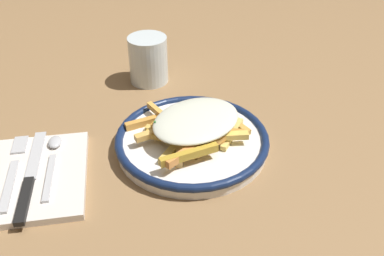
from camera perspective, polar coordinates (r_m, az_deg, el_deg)
The scene contains 8 objects.
ground_plane at distance 0.72m, azimuth 0.00°, elevation -2.58°, with size 2.60×2.60×0.00m, color olive.
plate at distance 0.71m, azimuth 0.00°, elevation -1.68°, with size 0.25×0.25×0.03m.
fries_heap at distance 0.70m, azimuth 0.17°, elevation 0.37°, with size 0.21×0.18×0.04m.
napkin at distance 0.70m, azimuth -20.35°, elevation -6.09°, with size 0.16×0.19×0.01m, color silver.
fork at distance 0.71m, azimuth -22.58°, elevation -5.21°, with size 0.03×0.18×0.01m.
knife at distance 0.68m, azimuth -20.73°, elevation -6.58°, with size 0.03×0.21×0.01m.
spoon at distance 0.72m, azimuth -17.93°, elevation -3.43°, with size 0.03×0.15×0.01m.
water_glass at distance 0.90m, azimuth -5.81°, elevation 8.99°, with size 0.08×0.08×0.10m, color silver.
Camera 1 is at (-0.13, -0.55, 0.44)m, focal length 40.31 mm.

